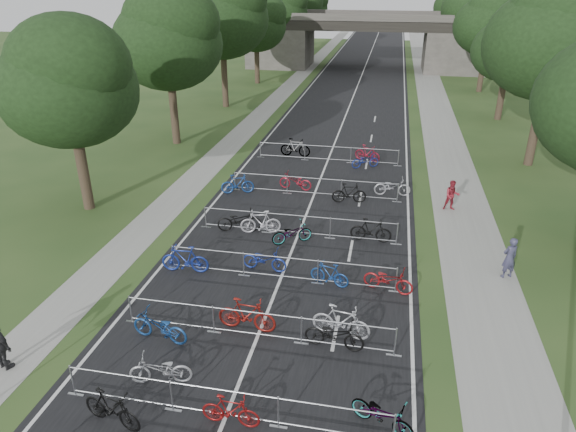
% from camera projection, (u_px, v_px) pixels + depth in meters
% --- Properties ---
extents(road, '(11.00, 140.00, 0.01)m').
position_uv_depth(road, '(356.00, 90.00, 55.54)').
color(road, black).
rests_on(road, ground).
extents(sidewalk_right, '(3.00, 140.00, 0.01)m').
position_uv_depth(sidewalk_right, '(432.00, 93.00, 54.12)').
color(sidewalk_right, gray).
rests_on(sidewalk_right, ground).
extents(sidewalk_left, '(2.00, 140.00, 0.01)m').
position_uv_depth(sidewalk_left, '(288.00, 88.00, 56.87)').
color(sidewalk_left, gray).
rests_on(sidewalk_left, ground).
extents(lane_markings, '(0.12, 140.00, 0.00)m').
position_uv_depth(lane_markings, '(356.00, 90.00, 55.54)').
color(lane_markings, silver).
rests_on(lane_markings, ground).
extents(overpass_bridge, '(31.00, 8.00, 7.05)m').
position_uv_depth(overpass_bridge, '(366.00, 41.00, 67.36)').
color(overpass_bridge, '#45433D').
rests_on(overpass_bridge, ground).
extents(tree_left_0, '(6.72, 6.72, 10.25)m').
position_uv_depth(tree_left_0, '(69.00, 85.00, 24.56)').
color(tree_left_0, '#33261C').
rests_on(tree_left_0, ground).
extents(tree_left_1, '(7.56, 7.56, 11.53)m').
position_uv_depth(tree_left_1, '(168.00, 40.00, 34.87)').
color(tree_left_1, '#33261C').
rests_on(tree_left_1, ground).
extents(tree_right_1, '(8.18, 8.18, 12.47)m').
position_uv_depth(tree_right_1, '(556.00, 38.00, 30.26)').
color(tree_right_1, '#33261C').
rests_on(tree_right_1, ground).
extents(tree_left_2, '(8.40, 8.40, 12.81)m').
position_uv_depth(tree_left_2, '(222.00, 15.00, 45.18)').
color(tree_left_2, '#33261C').
rests_on(tree_left_2, ground).
extents(tree_right_2, '(6.16, 6.16, 9.39)m').
position_uv_depth(tree_right_2, '(511.00, 48.00, 41.74)').
color(tree_right_2, '#33261C').
rests_on(tree_right_2, ground).
extents(tree_left_3, '(6.72, 6.72, 10.25)m').
position_uv_depth(tree_left_3, '(257.00, 23.00, 56.52)').
color(tree_left_3, '#33261C').
rests_on(tree_left_3, ground).
extents(tree_right_3, '(7.17, 7.17, 10.93)m').
position_uv_depth(tree_right_3, '(491.00, 23.00, 51.98)').
color(tree_right_3, '#33261C').
rests_on(tree_right_3, ground).
extents(tree_left_4, '(7.56, 7.56, 11.53)m').
position_uv_depth(tree_left_4, '(280.00, 9.00, 66.83)').
color(tree_left_4, '#33261C').
rests_on(tree_left_4, ground).
extents(tree_right_4, '(8.18, 8.18, 12.47)m').
position_uv_depth(tree_right_4, '(477.00, 6.00, 62.23)').
color(tree_right_4, '#33261C').
rests_on(tree_right_4, ground).
extents(tree_right_5, '(6.16, 6.16, 9.39)m').
position_uv_depth(tree_right_5, '(464.00, 17.00, 73.71)').
color(tree_right_5, '#33261C').
rests_on(tree_right_5, ground).
extents(tree_left_6, '(6.72, 6.72, 10.25)m').
position_uv_depth(tree_left_6, '(309.00, 6.00, 88.49)').
color(tree_left_6, '#33261C').
rests_on(tree_left_6, ground).
extents(tree_right_6, '(7.17, 7.17, 10.93)m').
position_uv_depth(tree_right_6, '(457.00, 5.00, 83.95)').
color(tree_right_6, '#33261C').
rests_on(tree_right_6, ground).
extents(barrier_row_1, '(9.70, 0.08, 1.10)m').
position_uv_depth(barrier_row_1, '(224.00, 404.00, 14.11)').
color(barrier_row_1, '#A7AAAF').
rests_on(barrier_row_1, ground).
extents(barrier_row_2, '(9.70, 0.08, 1.10)m').
position_uv_depth(barrier_row_2, '(257.00, 325.00, 17.31)').
color(barrier_row_2, '#A7AAAF').
rests_on(barrier_row_2, ground).
extents(barrier_row_3, '(9.70, 0.08, 1.10)m').
position_uv_depth(barrier_row_3, '(280.00, 268.00, 20.68)').
color(barrier_row_3, '#A7AAAF').
rests_on(barrier_row_3, ground).
extents(barrier_row_4, '(9.70, 0.08, 1.10)m').
position_uv_depth(barrier_row_4, '(298.00, 225.00, 24.23)').
color(barrier_row_4, '#A7AAAF').
rests_on(barrier_row_4, ground).
extents(barrier_row_5, '(9.70, 0.08, 1.10)m').
position_uv_depth(barrier_row_5, '(314.00, 187.00, 28.67)').
color(barrier_row_5, '#A7AAAF').
rests_on(barrier_row_5, ground).
extents(barrier_row_6, '(9.70, 0.08, 1.10)m').
position_uv_depth(barrier_row_6, '(328.00, 154.00, 34.00)').
color(barrier_row_6, '#A7AAAF').
rests_on(barrier_row_6, ground).
extents(bike_4, '(1.98, 0.97, 1.15)m').
position_uv_depth(bike_4, '(112.00, 409.00, 13.92)').
color(bike_4, black).
rests_on(bike_4, ground).
extents(bike_5, '(1.99, 1.07, 0.99)m').
position_uv_depth(bike_5, '(160.00, 370.00, 15.39)').
color(bike_5, '#A6A8AE').
rests_on(bike_5, ground).
extents(bike_6, '(1.68, 0.52, 1.00)m').
position_uv_depth(bike_6, '(231.00, 411.00, 13.94)').
color(bike_6, maroon).
rests_on(bike_6, ground).
extents(bike_7, '(1.99, 1.42, 1.00)m').
position_uv_depth(bike_7, '(383.00, 414.00, 13.83)').
color(bike_7, '#A7AAAF').
rests_on(bike_7, ground).
extents(bike_8, '(2.16, 1.04, 1.09)m').
position_uv_depth(bike_8, '(159.00, 327.00, 17.20)').
color(bike_8, navy).
rests_on(bike_8, ground).
extents(bike_9, '(2.12, 0.71, 1.26)m').
position_uv_depth(bike_9, '(247.00, 315.00, 17.68)').
color(bike_9, maroon).
rests_on(bike_9, ground).
extents(bike_10, '(2.05, 0.86, 1.05)m').
position_uv_depth(bike_10, '(334.00, 335.00, 16.87)').
color(bike_10, black).
rests_on(bike_10, ground).
extents(bike_11, '(2.10, 0.88, 1.22)m').
position_uv_depth(bike_11, '(341.00, 322.00, 17.37)').
color(bike_11, '#B9BBC1').
rests_on(bike_11, ground).
extents(bike_12, '(2.04, 0.69, 1.21)m').
position_uv_depth(bike_12, '(185.00, 259.00, 21.21)').
color(bike_12, navy).
rests_on(bike_12, ground).
extents(bike_13, '(1.97, 0.82, 1.01)m').
position_uv_depth(bike_13, '(264.00, 260.00, 21.39)').
color(bike_13, navy).
rests_on(bike_13, ground).
extents(bike_14, '(1.71, 0.89, 0.99)m').
position_uv_depth(bike_14, '(329.00, 274.00, 20.36)').
color(bike_14, '#1A4491').
rests_on(bike_14, ground).
extents(bike_15, '(2.07, 1.12, 1.03)m').
position_uv_depth(bike_15, '(388.00, 280.00, 19.94)').
color(bike_15, maroon).
rests_on(bike_15, ground).
extents(bike_16, '(2.23, 1.23, 1.11)m').
position_uv_depth(bike_16, '(239.00, 220.00, 24.69)').
color(bike_16, black).
rests_on(bike_16, ground).
extents(bike_17, '(2.02, 0.95, 1.17)m').
position_uv_depth(bike_17, '(261.00, 222.00, 24.45)').
color(bike_17, silver).
rests_on(bike_17, ground).
extents(bike_18, '(2.00, 1.56, 1.01)m').
position_uv_depth(bike_18, '(292.00, 233.00, 23.58)').
color(bike_18, '#A7AAAF').
rests_on(bike_18, ground).
extents(bike_19, '(1.93, 0.62, 1.15)m').
position_uv_depth(bike_19, '(371.00, 230.00, 23.69)').
color(bike_19, black).
rests_on(bike_19, ground).
extents(bike_20, '(1.94, 1.09, 1.12)m').
position_uv_depth(bike_20, '(238.00, 184.00, 28.99)').
color(bike_20, '#1A4290').
rests_on(bike_20, ground).
extents(bike_21, '(2.00, 0.92, 1.01)m').
position_uv_depth(bike_21, '(295.00, 181.00, 29.54)').
color(bike_21, maroon).
rests_on(bike_21, ground).
extents(bike_22, '(1.93, 0.82, 1.12)m').
position_uv_depth(bike_22, '(349.00, 193.00, 27.78)').
color(bike_22, black).
rests_on(bike_22, ground).
extents(bike_23, '(2.06, 0.86, 1.05)m').
position_uv_depth(bike_23, '(392.00, 187.00, 28.72)').
color(bike_23, '#A9A8B0').
rests_on(bike_23, ground).
extents(bike_25, '(2.11, 0.69, 1.25)m').
position_uv_depth(bike_25, '(295.00, 148.00, 34.94)').
color(bike_25, '#A7AAAF').
rests_on(bike_25, ground).
extents(bike_26, '(1.93, 1.40, 0.97)m').
position_uv_depth(bike_26, '(365.00, 161.00, 32.92)').
color(bike_26, navy).
rests_on(bike_26, ground).
extents(bike_27, '(1.86, 1.16, 1.09)m').
position_uv_depth(bike_27, '(367.00, 153.00, 34.09)').
color(bike_27, maroon).
rests_on(bike_27, ground).
extents(pedestrian_a, '(0.77, 0.67, 1.79)m').
position_uv_depth(pedestrian_a, '(510.00, 258.00, 20.72)').
color(pedestrian_a, '#353550').
rests_on(pedestrian_a, ground).
extents(pedestrian_b, '(0.85, 0.70, 1.62)m').
position_uv_depth(pedestrian_b, '(452.00, 196.00, 26.83)').
color(pedestrian_b, maroon).
rests_on(pedestrian_b, ground).
extents(pedestrian_c, '(1.13, 0.75, 1.78)m').
position_uv_depth(pedestrian_c, '(0.00, 345.00, 15.83)').
color(pedestrian_c, '#242427').
rests_on(pedestrian_c, ground).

